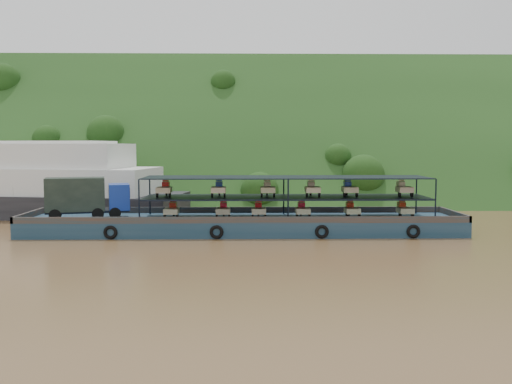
{
  "coord_description": "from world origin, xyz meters",
  "views": [
    {
      "loc": [
        -2.95,
        -44.46,
        7.14
      ],
      "look_at": [
        -2.0,
        3.0,
        3.2
      ],
      "focal_mm": 40.0,
      "sensor_mm": 36.0,
      "label": 1
    }
  ],
  "objects": [
    {
      "name": "cargo_barge",
      "position": [
        -4.05,
        1.79,
        1.12
      ],
      "size": [
        35.0,
        7.18,
        4.54
      ],
      "color": "#143146",
      "rests_on": "ground"
    },
    {
      "name": "ground",
      "position": [
        0.0,
        0.0,
        0.0
      ],
      "size": [
        160.0,
        160.0,
        0.0
      ],
      "primitive_type": "plane",
      "color": "brown",
      "rests_on": "ground"
    },
    {
      "name": "passenger_ferry",
      "position": [
        -27.82,
        14.4,
        3.26
      ],
      "size": [
        38.23,
        15.54,
        7.53
      ],
      "rotation": [
        0.0,
        0.0,
        -0.17
      ],
      "color": "black",
      "rests_on": "ground"
    },
    {
      "name": "hillside",
      "position": [
        0.0,
        36.0,
        0.0
      ],
      "size": [
        140.0,
        39.6,
        39.6
      ],
      "primitive_type": "cube",
      "rotation": [
        0.79,
        0.0,
        0.0
      ],
      "color": "#1A3714",
      "rests_on": "ground"
    }
  ]
}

